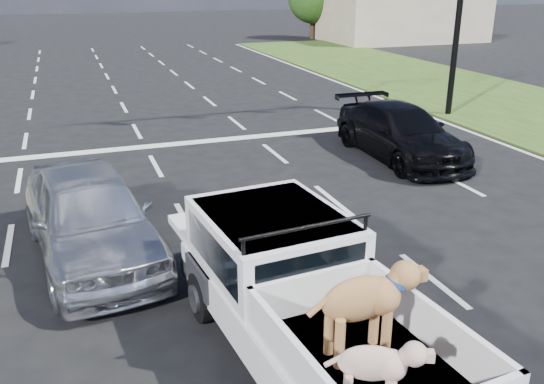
{
  "coord_description": "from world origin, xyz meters",
  "views": [
    {
      "loc": [
        -3.82,
        -7.3,
        4.93
      ],
      "look_at": [
        -0.49,
        2.0,
        1.2
      ],
      "focal_mm": 38.0,
      "sensor_mm": 36.0,
      "label": 1
    }
  ],
  "objects": [
    {
      "name": "ground",
      "position": [
        0.0,
        0.0,
        0.0
      ],
      "size": [
        160.0,
        160.0,
        0.0
      ],
      "primitive_type": "plane",
      "color": "black",
      "rests_on": "ground"
    },
    {
      "name": "road_markings",
      "position": [
        0.0,
        6.56,
        0.01
      ],
      "size": [
        17.75,
        60.0,
        0.01
      ],
      "color": "silver",
      "rests_on": "ground"
    },
    {
      "name": "building_right",
      "position": [
        22.0,
        34.0,
        1.8
      ],
      "size": [
        12.0,
        7.0,
        3.6
      ],
      "primitive_type": "cube",
      "color": "#BFAE92",
      "rests_on": "ground"
    },
    {
      "name": "pickup_truck",
      "position": [
        -1.21,
        -1.36,
        0.96
      ],
      "size": [
        2.45,
        5.58,
        2.03
      ],
      "rotation": [
        0.0,
        0.0,
        0.09
      ],
      "color": "black",
      "rests_on": "ground"
    },
    {
      "name": "silver_sedan",
      "position": [
        -3.69,
        2.86,
        0.84
      ],
      "size": [
        2.63,
        5.18,
        1.69
      ],
      "primitive_type": "imported",
      "rotation": [
        0.0,
        0.0,
        0.13
      ],
      "color": "silver",
      "rests_on": "ground"
    },
    {
      "name": "black_coupe",
      "position": [
        5.0,
        6.45,
        0.74
      ],
      "size": [
        2.1,
        5.13,
        1.49
      ],
      "primitive_type": "imported",
      "rotation": [
        0.0,
        0.0,
        -0.0
      ],
      "color": "black",
      "rests_on": "ground"
    }
  ]
}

